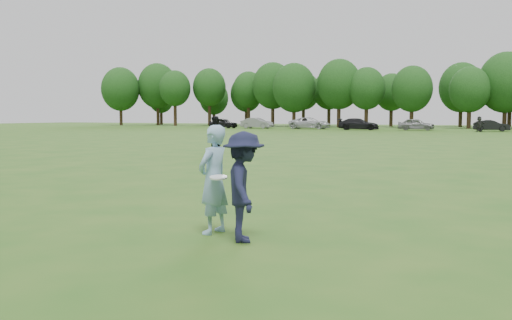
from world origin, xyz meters
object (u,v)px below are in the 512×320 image
(player_far_d, at_px, (479,124))
(car_c, at_px, (310,123))
(car_b, at_px, (257,123))
(car_e, at_px, (416,124))
(car_f, at_px, (491,126))
(thrower, at_px, (213,179))
(player_far_a, at_px, (216,135))
(defender, at_px, (244,187))
(car_d, at_px, (358,124))
(car_a, at_px, (223,123))

(player_far_d, relative_size, car_c, 0.31)
(car_b, height_order, car_e, car_b)
(player_far_d, distance_m, car_f, 3.31)
(thrower, distance_m, player_far_a, 17.63)
(defender, bearing_deg, car_e, -24.06)
(defender, bearing_deg, car_d, -17.59)
(player_far_a, distance_m, player_far_d, 42.47)
(thrower, relative_size, car_f, 0.43)
(thrower, height_order, player_far_d, player_far_d)
(defender, height_order, car_e, defender)
(car_a, height_order, car_b, car_b)
(thrower, distance_m, player_far_d, 56.75)
(defender, xyz_separation_m, player_far_a, (-9.19, 15.72, 0.09))
(player_far_a, height_order, car_a, player_far_a)
(car_a, xyz_separation_m, car_f, (35.16, -1.09, -0.07))
(player_far_d, distance_m, car_d, 14.30)
(thrower, relative_size, car_a, 0.40)
(player_far_a, relative_size, car_e, 0.42)
(player_far_a, xyz_separation_m, car_a, (-24.12, 45.49, -0.18))
(thrower, bearing_deg, defender, 74.62)
(defender, distance_m, player_far_a, 18.21)
(player_far_d, xyz_separation_m, car_b, (-28.65, 4.05, -0.12))
(car_c, xyz_separation_m, car_f, (22.24, -1.46, -0.12))
(car_d, height_order, car_e, car_e)
(thrower, xyz_separation_m, defender, (0.67, -0.29, -0.04))
(player_far_d, xyz_separation_m, car_d, (-14.06, 2.62, -0.14))
(player_far_d, distance_m, car_c, 21.59)
(player_far_a, distance_m, car_e, 45.08)
(car_b, xyz_separation_m, car_f, (29.79, -0.95, -0.09))
(car_c, bearing_deg, player_far_d, -104.69)
(defender, xyz_separation_m, car_a, (-33.30, 61.21, -0.09))
(car_a, bearing_deg, car_c, -81.58)
(car_d, relative_size, car_e, 1.17)
(car_a, distance_m, car_f, 35.18)
(player_far_a, bearing_deg, car_c, 95.05)
(car_f, bearing_deg, car_a, 82.23)
(defender, height_order, car_b, defender)
(defender, bearing_deg, player_far_a, 0.11)
(player_far_a, bearing_deg, car_f, 67.37)
(player_far_a, bearing_deg, car_e, 77.96)
(player_far_d, relative_size, car_a, 0.41)
(player_far_d, bearing_deg, car_d, 135.41)
(car_a, xyz_separation_m, car_d, (19.97, -1.57, 0.01))
(car_c, height_order, car_e, car_c)
(player_far_d, bearing_deg, car_a, 138.95)
(car_c, xyz_separation_m, car_e, (13.85, -0.87, -0.04))
(car_a, distance_m, car_d, 20.03)
(defender, xyz_separation_m, player_far_d, (0.72, 57.02, 0.06))
(car_a, xyz_separation_m, car_b, (5.37, -0.14, 0.02))
(car_e, relative_size, car_f, 1.09)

